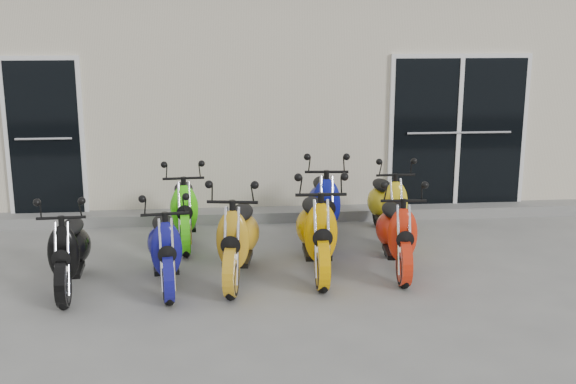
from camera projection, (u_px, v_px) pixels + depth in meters
name	position (u px, v px, depth m)	size (l,w,h in m)	color
ground	(293.00, 267.00, 8.32)	(80.00, 80.00, 0.00)	gray
building	(265.00, 86.00, 12.97)	(14.00, 6.00, 3.20)	beige
front_step	(279.00, 214.00, 10.26)	(14.00, 0.40, 0.15)	gray
door_left	(44.00, 134.00, 9.84)	(1.07, 0.08, 2.22)	black
door_right	(458.00, 128.00, 10.35)	(2.02, 0.08, 2.22)	black
scooter_front_black	(69.00, 240.00, 7.50)	(0.54, 1.49, 1.10)	black
scooter_front_blue	(165.00, 237.00, 7.60)	(0.55, 1.51, 1.11)	navy
scooter_front_orange_a	(238.00, 227.00, 7.78)	(0.60, 1.64, 1.21)	gold
scooter_front_orange_b	(317.00, 220.00, 7.98)	(0.62, 1.69, 1.25)	#E19D02
scooter_front_red	(397.00, 223.00, 8.07)	(0.56, 1.53, 1.13)	red
scooter_back_green	(184.00, 200.00, 9.06)	(0.57, 1.56, 1.15)	#45E912
scooter_back_blue	(324.00, 195.00, 9.16)	(0.60, 1.66, 1.23)	#0D1488
scooter_back_yellow	(388.00, 196.00, 9.31)	(0.56, 1.54, 1.13)	gold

